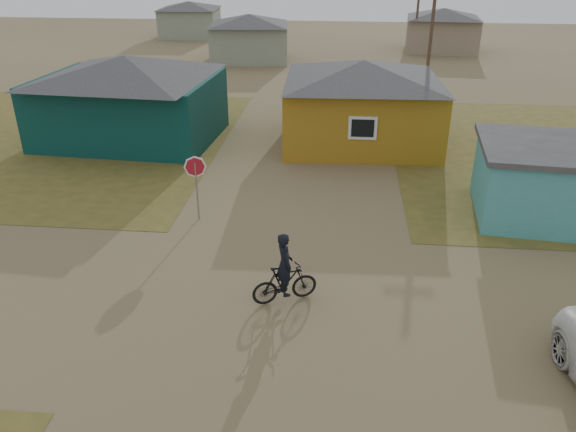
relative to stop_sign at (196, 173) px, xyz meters
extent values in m
plane|color=olive|center=(3.20, -5.12, -1.72)|extent=(120.00, 120.00, 0.00)
cube|color=brown|center=(-10.80, 7.88, -1.71)|extent=(20.00, 18.00, 0.00)
cube|color=#08312E|center=(-5.30, 8.38, -0.22)|extent=(8.40, 6.54, 3.00)
pyramid|color=#37373A|center=(-5.30, 8.38, 1.78)|extent=(8.93, 7.08, 1.00)
cube|color=#9E7018|center=(5.70, 8.88, -0.22)|extent=(7.21, 6.24, 3.00)
pyramid|color=#37373A|center=(5.70, 8.88, 1.73)|extent=(7.72, 6.76, 0.90)
cube|color=silver|center=(5.70, 5.85, -0.07)|extent=(1.20, 0.06, 1.00)
cube|color=black|center=(5.70, 5.82, -0.07)|extent=(0.95, 0.04, 0.75)
cube|color=teal|center=(12.70, 1.38, -0.52)|extent=(6.39, 4.61, 2.40)
cube|color=gray|center=(-2.80, 28.88, -0.32)|extent=(6.49, 5.60, 2.80)
pyramid|color=#37373A|center=(-2.80, 28.88, 1.48)|extent=(7.04, 6.15, 0.80)
cube|color=gray|center=(13.20, 34.88, -0.32)|extent=(6.41, 5.50, 2.80)
pyramid|color=#37373A|center=(13.20, 34.88, 1.48)|extent=(6.95, 6.05, 0.80)
cube|color=gray|center=(-10.80, 40.88, -0.37)|extent=(5.75, 5.28, 2.70)
pyramid|color=#37373A|center=(-10.80, 40.88, 1.33)|extent=(6.28, 5.81, 0.70)
cylinder|color=#4F3C2F|center=(9.70, 16.88, 2.28)|extent=(0.20, 0.20, 8.00)
cylinder|color=#4F3C2F|center=(10.70, 32.88, 2.28)|extent=(0.20, 0.20, 8.00)
cylinder|color=gray|center=(0.00, 0.00, -0.67)|extent=(0.06, 0.06, 2.08)
imported|color=black|center=(3.48, -4.64, -1.18)|extent=(1.85, 1.18, 1.08)
imported|color=black|center=(3.48, -4.64, -0.57)|extent=(0.65, 0.76, 1.77)
camera|label=1|loc=(4.79, -17.13, 6.97)|focal=35.00mm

